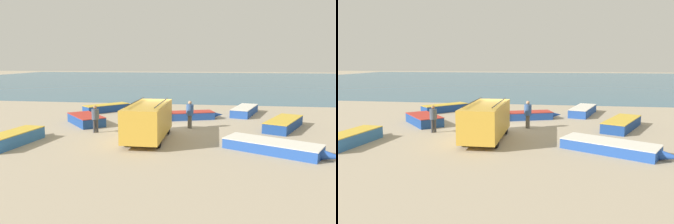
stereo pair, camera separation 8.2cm
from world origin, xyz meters
The scene contains 13 objects.
ground_plane centered at (0.00, 0.00, 0.00)m, with size 200.00×200.00×0.00m, color tan.
sea_water centered at (0.00, 52.00, 0.00)m, with size 120.00×80.00×0.01m, color #33607A.
parked_van centered at (-0.32, -2.83, 1.13)m, with size 1.94×5.23×2.16m.
fishing_rowboat_0 centered at (1.42, 3.92, 0.29)m, with size 4.82×2.62×0.58m.
fishing_rowboat_1 centered at (-5.65, 0.98, 0.33)m, with size 3.62×3.91×0.65m.
fishing_rowboat_2 centered at (6.26, -4.42, 0.27)m, with size 5.41×3.59×0.53m.
fishing_rowboat_3 centered at (-7.19, -4.77, 0.34)m, with size 1.70×4.55×0.68m.
fishing_rowboat_4 centered at (7.86, 1.50, 0.33)m, with size 3.23×5.34×0.66m.
fishing_rowboat_5 centered at (-5.87, 6.62, 0.32)m, with size 3.89×4.15×0.63m.
fishing_rowboat_6 centered at (5.77, 6.80, 0.33)m, with size 2.58×5.34×0.65m.
fisherman_0 centered at (-3.93, -1.54, 1.01)m, with size 0.44×0.44×1.69m.
fisherman_1 centered at (-1.25, 2.22, 1.03)m, with size 0.45×0.45×1.72m.
fisherman_2 centered at (1.72, 0.54, 1.09)m, with size 0.48×0.48×1.82m.
Camera 2 is at (3.48, -20.45, 4.47)m, focal length 35.00 mm.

